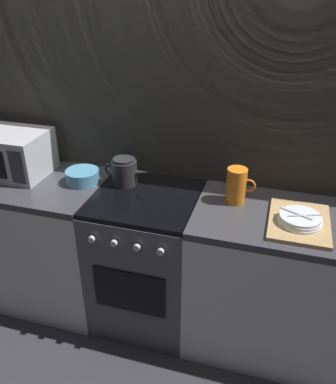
# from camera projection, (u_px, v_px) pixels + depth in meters

# --- Properties ---
(ground_plane) EXTENTS (8.00, 8.00, 0.00)m
(ground_plane) POSITION_uv_depth(u_px,v_px,m) (149.00, 312.00, 2.73)
(ground_plane) COLOR #2D2D33
(back_wall) EXTENTS (3.60, 0.05, 2.40)m
(back_wall) POSITION_uv_depth(u_px,v_px,m) (161.00, 128.00, 2.42)
(back_wall) COLOR #B2AD9E
(back_wall) RESTS_ON ground_plane
(counter_left) EXTENTS (1.20, 0.60, 0.90)m
(counter_left) POSITION_uv_depth(u_px,v_px,m) (22.00, 236.00, 2.74)
(counter_left) COLOR silver
(counter_left) RESTS_ON ground_plane
(stove_unit) EXTENTS (0.60, 0.63, 0.90)m
(stove_unit) POSITION_uv_depth(u_px,v_px,m) (147.00, 259.00, 2.51)
(stove_unit) COLOR #4C4C51
(stove_unit) RESTS_ON ground_plane
(counter_right) EXTENTS (1.20, 0.60, 0.90)m
(counter_right) POSITION_uv_depth(u_px,v_px,m) (297.00, 287.00, 2.29)
(counter_right) COLOR silver
(counter_right) RESTS_ON ground_plane
(microwave) EXTENTS (0.46, 0.35, 0.27)m
(microwave) POSITION_uv_depth(u_px,v_px,m) (10.00, 153.00, 2.51)
(microwave) COLOR #B2B2B7
(microwave) RESTS_ON counter_left
(kettle) EXTENTS (0.28, 0.15, 0.17)m
(kettle) POSITION_uv_depth(u_px,v_px,m) (124.00, 172.00, 2.40)
(kettle) COLOR #262628
(kettle) RESTS_ON stove_unit
(mixing_bowl) EXTENTS (0.20, 0.20, 0.08)m
(mixing_bowl) POSITION_uv_depth(u_px,v_px,m) (83.00, 176.00, 2.43)
(mixing_bowl) COLOR teal
(mixing_bowl) RESTS_ON counter_left
(pitcher) EXTENTS (0.16, 0.11, 0.20)m
(pitcher) POSITION_uv_depth(u_px,v_px,m) (237.00, 186.00, 2.20)
(pitcher) COLOR orange
(pitcher) RESTS_ON counter_right
(dish_pile) EXTENTS (0.30, 0.40, 0.07)m
(dish_pile) POSITION_uv_depth(u_px,v_px,m) (300.00, 221.00, 2.03)
(dish_pile) COLOR tan
(dish_pile) RESTS_ON counter_right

